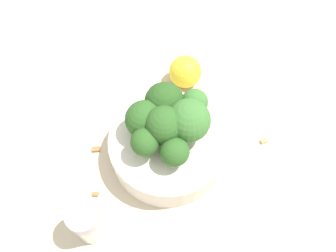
{
  "coord_description": "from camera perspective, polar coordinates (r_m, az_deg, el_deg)",
  "views": [
    {
      "loc": [
        -0.18,
        0.08,
        0.41
      ],
      "look_at": [
        0.0,
        0.0,
        0.08
      ],
      "focal_mm": 35.0,
      "sensor_mm": 36.0,
      "label": 1
    }
  ],
  "objects": [
    {
      "name": "broccoli_floret_5",
      "position": [
        0.41,
        4.62,
        4.02
      ],
      "size": [
        0.03,
        0.03,
        0.05
      ],
      "color": "#84AD66",
      "rests_on": "bowl"
    },
    {
      "name": "broccoli_floret_3",
      "position": [
        0.38,
        -4.01,
        -2.9
      ],
      "size": [
        0.03,
        0.03,
        0.05
      ],
      "color": "#8EB770",
      "rests_on": "bowl"
    },
    {
      "name": "broccoli_floret_4",
      "position": [
        0.4,
        -4.09,
        1.05
      ],
      "size": [
        0.05,
        0.05,
        0.05
      ],
      "color": "#7A9E5B",
      "rests_on": "bowl"
    },
    {
      "name": "broccoli_floret_0",
      "position": [
        0.38,
        1.17,
        -4.57
      ],
      "size": [
        0.04,
        0.04,
        0.04
      ],
      "color": "#84AD66",
      "rests_on": "bowl"
    },
    {
      "name": "almond_crumb_1",
      "position": [
        0.51,
        -2.78,
        5.99
      ],
      "size": [
        0.01,
        0.0,
        0.01
      ],
      "primitive_type": "cube",
      "rotation": [
        0.0,
        0.0,
        0.18
      ],
      "color": "#AD7F4C",
      "rests_on": "ground_plane"
    },
    {
      "name": "lemon_wedge",
      "position": [
        0.51,
        3.01,
        9.38
      ],
      "size": [
        0.05,
        0.05,
        0.05
      ],
      "primitive_type": "sphere",
      "color": "yellow",
      "rests_on": "ground_plane"
    },
    {
      "name": "pepper_shaker",
      "position": [
        0.4,
        -13.74,
        -15.93
      ],
      "size": [
        0.04,
        0.04,
        0.07
      ],
      "color": "silver",
      "rests_on": "ground_plane"
    },
    {
      "name": "broccoli_floret_6",
      "position": [
        0.39,
        3.63,
        0.93
      ],
      "size": [
        0.05,
        0.05,
        0.06
      ],
      "color": "#8EB770",
      "rests_on": "bowl"
    },
    {
      "name": "bowl",
      "position": [
        0.44,
        -0.0,
        -3.58
      ],
      "size": [
        0.15,
        0.15,
        0.04
      ],
      "primitive_type": "cylinder",
      "color": "silver",
      "rests_on": "ground_plane"
    },
    {
      "name": "almond_crumb_0",
      "position": [
        0.44,
        -12.58,
        -11.43
      ],
      "size": [
        0.01,
        0.01,
        0.01
      ],
      "primitive_type": "cube",
      "rotation": [
        0.0,
        0.0,
        1.05
      ],
      "color": "olive",
      "rests_on": "ground_plane"
    },
    {
      "name": "almond_crumb_3",
      "position": [
        0.48,
        16.38,
        -2.41
      ],
      "size": [
        0.01,
        0.01,
        0.01
      ],
      "primitive_type": "cube",
      "rotation": [
        0.0,
        0.0,
        1.53
      ],
      "color": "tan",
      "rests_on": "ground_plane"
    },
    {
      "name": "almond_crumb_2",
      "position": [
        0.47,
        -12.46,
        -3.86
      ],
      "size": [
        0.01,
        0.01,
        0.01
      ],
      "primitive_type": "cube",
      "rotation": [
        0.0,
        0.0,
        4.41
      ],
      "color": "olive",
      "rests_on": "ground_plane"
    },
    {
      "name": "ground_plane",
      "position": [
        0.46,
        -0.0,
        -4.83
      ],
      "size": [
        3.0,
        3.0,
        0.0
      ],
      "primitive_type": "plane",
      "color": "beige"
    },
    {
      "name": "broccoli_floret_2",
      "position": [
        0.41,
        -0.64,
        4.14
      ],
      "size": [
        0.05,
        0.05,
        0.06
      ],
      "color": "#7A9E5B",
      "rests_on": "bowl"
    },
    {
      "name": "broccoli_floret_1",
      "position": [
        0.38,
        -0.49,
        -0.24
      ],
      "size": [
        0.05,
        0.05,
        0.06
      ],
      "color": "#84AD66",
      "rests_on": "bowl"
    }
  ]
}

